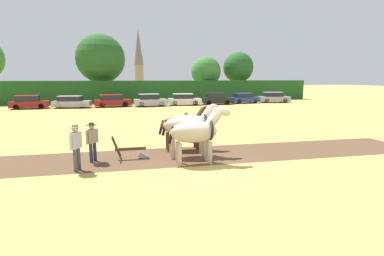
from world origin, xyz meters
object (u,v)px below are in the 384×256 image
at_px(tree_left, 101,59).
at_px(parked_car_center_left, 112,101).
at_px(draft_horse_lead_right, 190,125).
at_px(draft_horse_trail_left, 185,125).
at_px(farmer_at_plow, 92,139).
at_px(parked_car_far_left, 29,102).
at_px(tree_center, 238,67).
at_px(tree_center_left, 206,71).
at_px(draft_horse_lead_left, 197,132).
at_px(church_spire, 139,60).
at_px(parked_car_left, 71,102).
at_px(farmer_beside_team, 186,124).
at_px(parked_car_right, 216,99).
at_px(parked_car_center_right, 184,100).
at_px(parked_car_end_right, 274,97).
at_px(parked_car_far_right, 244,98).
at_px(plow, 134,152).
at_px(parked_car_center, 150,100).
at_px(farmer_onlooker_left, 76,143).

xyz_separation_m(tree_left, parked_car_center_left, (1.19, -8.88, -5.60)).
height_order(draft_horse_lead_right, draft_horse_trail_left, draft_horse_lead_right).
bearing_deg(farmer_at_plow, parked_car_far_left, 150.95).
distance_m(tree_center, draft_horse_trail_left, 38.63).
bearing_deg(tree_center_left, draft_horse_lead_left, -109.45).
bearing_deg(tree_left, draft_horse_lead_right, -83.46).
distance_m(church_spire, parked_car_left, 35.08).
bearing_deg(church_spire, parked_car_left, -109.83).
distance_m(farmer_beside_team, parked_car_right, 24.03).
bearing_deg(parked_car_center_right, parked_car_end_right, 12.33).
xyz_separation_m(tree_center_left, draft_horse_trail_left, (-12.40, -33.04, -3.33)).
height_order(parked_car_center_right, parked_car_far_right, parked_car_center_right).
bearing_deg(plow, draft_horse_trail_left, 26.65).
xyz_separation_m(farmer_at_plow, farmer_beside_team, (4.92, 3.13, -0.03)).
xyz_separation_m(draft_horse_lead_left, parked_car_center_left, (-2.67, 26.75, -0.61)).
distance_m(church_spire, farmer_beside_team, 54.90).
bearing_deg(parked_car_far_left, parked_car_left, -8.21).
xyz_separation_m(tree_left, draft_horse_lead_right, (3.94, -34.37, -4.92)).
height_order(draft_horse_lead_right, parked_car_far_right, draft_horse_lead_right).
bearing_deg(parked_car_left, parked_car_center_left, 12.30).
relative_size(draft_horse_lead_right, parked_car_end_right, 0.61).
height_order(tree_center, farmer_beside_team, tree_center).
xyz_separation_m(tree_center, parked_car_far_right, (-3.21, -9.11, -4.61)).
bearing_deg(farmer_at_plow, parked_car_center, 120.07).
relative_size(church_spire, parked_car_far_left, 3.48).
distance_m(draft_horse_lead_right, parked_car_center_right, 25.95).
distance_m(tree_center_left, farmer_beside_team, 33.38).
xyz_separation_m(draft_horse_lead_left, parked_car_far_left, (-11.99, 26.99, -0.61)).
relative_size(plow, farmer_onlooker_left, 0.88).
bearing_deg(farmer_at_plow, draft_horse_trail_left, 58.25).
height_order(draft_horse_lead_left, farmer_onlooker_left, draft_horse_lead_left).
bearing_deg(draft_horse_lead_right, parked_car_left, 110.25).
bearing_deg(draft_horse_trail_left, parked_car_right, 69.54).
relative_size(draft_horse_trail_left, parked_car_right, 0.67).
bearing_deg(parked_car_center, parked_car_far_left, 173.75).
xyz_separation_m(tree_center_left, parked_car_far_right, (2.83, -8.45, -3.88)).
bearing_deg(church_spire, parked_car_end_right, -63.85).
bearing_deg(parked_car_center_left, draft_horse_trail_left, -89.07).
height_order(plow, parked_car_far_right, parked_car_far_right).
height_order(draft_horse_lead_right, parked_car_left, draft_horse_lead_right).
xyz_separation_m(tree_center, draft_horse_trail_left, (-18.43, -33.70, -4.05)).
relative_size(parked_car_far_left, parked_car_end_right, 0.90).
height_order(tree_left, parked_car_center_right, tree_left).
xyz_separation_m(farmer_onlooker_left, parked_car_end_right, (24.70, 26.66, -0.35)).
distance_m(draft_horse_lead_left, farmer_onlooker_left, 4.69).
relative_size(tree_center, farmer_onlooker_left, 4.38).
height_order(tree_left, parked_car_center, tree_left).
height_order(tree_left, tree_center_left, tree_left).
distance_m(draft_horse_lead_left, parked_car_left, 27.58).
bearing_deg(tree_left, draft_horse_trail_left, -83.07).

